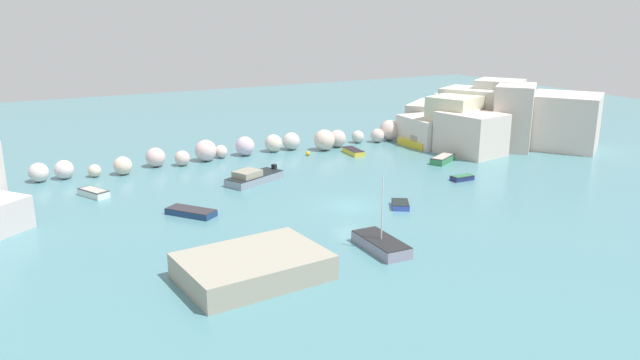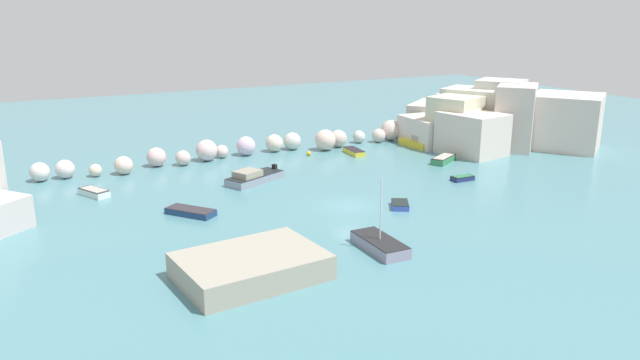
% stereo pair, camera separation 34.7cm
% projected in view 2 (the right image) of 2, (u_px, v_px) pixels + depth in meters
% --- Properties ---
extents(cove_water, '(160.00, 160.00, 0.00)m').
position_uv_depth(cove_water, '(349.00, 206.00, 51.02)').
color(cove_water, teal).
rests_on(cove_water, ground).
extents(cliff_headland_right, '(21.15, 24.13, 7.59)m').
position_uv_depth(cliff_headland_right, '(488.00, 119.00, 74.44)').
color(cliff_headland_right, beige).
rests_on(cliff_headland_right, ground).
extents(rock_breakwater, '(42.77, 4.38, 2.55)m').
position_uv_depth(rock_breakwater, '(263.00, 146.00, 68.75)').
color(rock_breakwater, silver).
rests_on(rock_breakwater, ground).
extents(stone_dock, '(9.04, 6.78, 1.54)m').
position_uv_depth(stone_dock, '(251.00, 266.00, 37.20)').
color(stone_dock, '#A09988').
rests_on(stone_dock, ground).
extents(channel_buoy, '(0.50, 0.50, 0.50)m').
position_uv_depth(channel_buoy, '(309.00, 153.00, 68.66)').
color(channel_buoy, gold).
rests_on(channel_buoy, cove_water).
extents(moored_boat_0, '(2.04, 4.75, 1.43)m').
position_uv_depth(moored_boat_0, '(417.00, 142.00, 73.13)').
color(moored_boat_0, yellow).
rests_on(moored_boat_0, cove_water).
extents(moored_boat_1, '(2.12, 4.86, 5.17)m').
position_uv_depth(moored_boat_1, '(380.00, 244.00, 41.64)').
color(moored_boat_1, gray).
rests_on(moored_boat_1, cove_water).
extents(moored_boat_2, '(3.53, 1.78, 0.68)m').
position_uv_depth(moored_boat_2, '(238.00, 247.00, 41.38)').
color(moored_boat_2, gray).
rests_on(moored_boat_2, cove_water).
extents(moored_boat_3, '(3.66, 4.18, 0.53)m').
position_uv_depth(moored_boat_3, '(191.00, 212.00, 48.80)').
color(moored_boat_3, navy).
rests_on(moored_boat_3, cove_water).
extents(moored_boat_4, '(6.34, 4.50, 1.33)m').
position_uv_depth(moored_boat_4, '(253.00, 177.00, 57.89)').
color(moored_boat_4, gray).
rests_on(moored_boat_4, cove_water).
extents(moored_boat_5, '(3.98, 3.04, 0.69)m').
position_uv_depth(moored_boat_5, '(443.00, 159.00, 65.56)').
color(moored_boat_5, '#36824F').
rests_on(moored_boat_5, cove_water).
extents(moored_boat_6, '(2.44, 3.32, 0.63)m').
position_uv_depth(moored_boat_6, '(94.00, 192.00, 53.79)').
color(moored_boat_6, silver).
rests_on(moored_boat_6, cove_water).
extents(moored_boat_7, '(2.31, 2.59, 0.48)m').
position_uv_depth(moored_boat_7, '(400.00, 205.00, 50.62)').
color(moored_boat_7, '#384DB4').
rests_on(moored_boat_7, cove_water).
extents(moored_boat_8, '(2.23, 1.10, 0.46)m').
position_uv_depth(moored_boat_8, '(463.00, 178.00, 58.66)').
color(moored_boat_8, navy).
rests_on(moored_boat_8, cove_water).
extents(moored_boat_9, '(1.60, 3.56, 0.59)m').
position_uv_depth(moored_boat_9, '(354.00, 151.00, 69.40)').
color(moored_boat_9, gold).
rests_on(moored_boat_9, cove_water).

